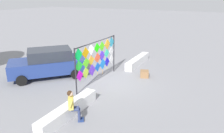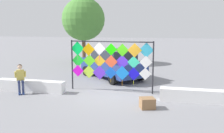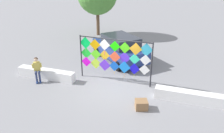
# 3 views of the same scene
# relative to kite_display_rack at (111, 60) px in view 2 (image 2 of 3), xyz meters

# --- Properties ---
(ground) EXTENTS (120.00, 120.00, 0.00)m
(ground) POSITION_rel_kite_display_rack_xyz_m (0.17, -0.67, -1.58)
(ground) COLOR gray
(plaza_ledge_left) EXTENTS (3.57, 0.51, 0.55)m
(plaza_ledge_left) POSITION_rel_kite_display_rack_xyz_m (-3.89, -0.93, -1.30)
(plaza_ledge_left) COLOR white
(plaza_ledge_left) RESTS_ON ground
(plaza_ledge_right) EXTENTS (3.57, 0.51, 0.55)m
(plaza_ledge_right) POSITION_rel_kite_display_rack_xyz_m (4.23, -0.93, -1.30)
(plaza_ledge_right) COLOR white
(plaza_ledge_right) RESTS_ON ground
(kite_display_rack) EXTENTS (4.18, 0.15, 2.51)m
(kite_display_rack) POSITION_rel_kite_display_rack_xyz_m (0.00, 0.00, 0.00)
(kite_display_rack) COLOR #232328
(kite_display_rack) RESTS_ON ground
(seated_vendor) EXTENTS (0.64, 0.68, 1.40)m
(seated_vendor) POSITION_rel_kite_display_rack_xyz_m (-4.13, -1.36, -0.76)
(seated_vendor) COLOR navy
(seated_vendor) RESTS_ON ground
(parked_car) EXTENTS (4.72, 4.58, 1.79)m
(parked_car) POSITION_rel_kite_display_rack_xyz_m (-0.69, 3.21, -0.67)
(parked_car) COLOR navy
(parked_car) RESTS_ON ground
(cardboard_box_large) EXTENTS (0.70, 0.68, 0.42)m
(cardboard_box_large) POSITION_rel_kite_display_rack_xyz_m (2.03, -2.25, -1.37)
(cardboard_box_large) COLOR olive
(cardboard_box_large) RESTS_ON ground
(tree_palm_like) EXTENTS (3.68, 3.71, 5.64)m
(tree_palm_like) POSITION_rel_kite_display_rack_xyz_m (-4.72, 9.10, 2.32)
(tree_palm_like) COLOR brown
(tree_palm_like) RESTS_ON ground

